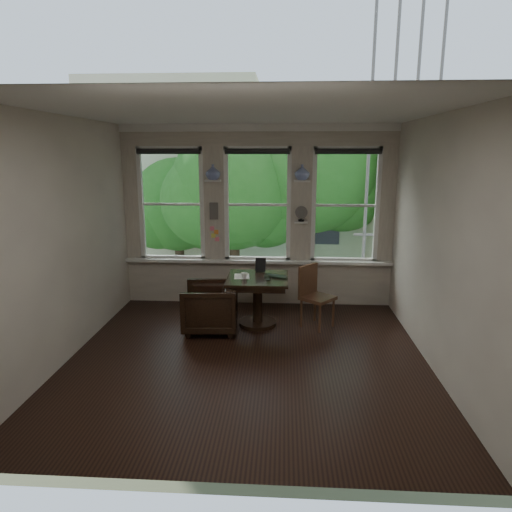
# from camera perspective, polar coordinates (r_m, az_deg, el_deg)

# --- Properties ---
(ground) EXTENTS (4.50, 4.50, 0.00)m
(ground) POSITION_cam_1_polar(r_m,az_deg,el_deg) (5.94, -1.10, -12.64)
(ground) COLOR black
(ground) RESTS_ON ground
(ceiling) EXTENTS (4.50, 4.50, 0.00)m
(ceiling) POSITION_cam_1_polar(r_m,az_deg,el_deg) (5.38, -1.24, 17.57)
(ceiling) COLOR silver
(ceiling) RESTS_ON ground
(wall_back) EXTENTS (4.50, 0.00, 4.50)m
(wall_back) POSITION_cam_1_polar(r_m,az_deg,el_deg) (7.68, 0.20, 4.95)
(wall_back) COLOR beige
(wall_back) RESTS_ON ground
(wall_front) EXTENTS (4.50, 0.00, 4.50)m
(wall_front) POSITION_cam_1_polar(r_m,az_deg,el_deg) (3.30, -4.35, -5.88)
(wall_front) COLOR beige
(wall_front) RESTS_ON ground
(wall_left) EXTENTS (0.00, 4.50, 4.50)m
(wall_left) POSITION_cam_1_polar(r_m,az_deg,el_deg) (6.08, -22.84, 1.82)
(wall_left) COLOR beige
(wall_left) RESTS_ON ground
(wall_right) EXTENTS (0.00, 4.50, 4.50)m
(wall_right) POSITION_cam_1_polar(r_m,az_deg,el_deg) (5.74, 21.83, 1.31)
(wall_right) COLOR beige
(wall_right) RESTS_ON ground
(window_left) EXTENTS (1.10, 0.12, 1.90)m
(window_left) POSITION_cam_1_polar(r_m,az_deg,el_deg) (7.87, -10.46, 6.40)
(window_left) COLOR white
(window_left) RESTS_ON ground
(window_center) EXTENTS (1.10, 0.12, 1.90)m
(window_center) POSITION_cam_1_polar(r_m,az_deg,el_deg) (7.66, 0.20, 6.43)
(window_center) COLOR white
(window_center) RESTS_ON ground
(window_right) EXTENTS (1.10, 0.12, 1.90)m
(window_right) POSITION_cam_1_polar(r_m,az_deg,el_deg) (7.71, 11.09, 6.24)
(window_right) COLOR white
(window_right) RESTS_ON ground
(shelf_left) EXTENTS (0.26, 0.16, 0.03)m
(shelf_left) POSITION_cam_1_polar(r_m,az_deg,el_deg) (7.60, -5.38, 9.35)
(shelf_left) COLOR white
(shelf_left) RESTS_ON ground
(shelf_right) EXTENTS (0.26, 0.16, 0.03)m
(shelf_right) POSITION_cam_1_polar(r_m,az_deg,el_deg) (7.51, 5.76, 9.31)
(shelf_right) COLOR white
(shelf_right) RESTS_ON ground
(intercom) EXTENTS (0.14, 0.06, 0.28)m
(intercom) POSITION_cam_1_polar(r_m,az_deg,el_deg) (7.67, -5.27, 5.64)
(intercom) COLOR #59544F
(intercom) RESTS_ON ground
(sticky_notes) EXTENTS (0.16, 0.01, 0.24)m
(sticky_notes) POSITION_cam_1_polar(r_m,az_deg,el_deg) (7.73, -5.21, 3.07)
(sticky_notes) COLOR pink
(sticky_notes) RESTS_ON ground
(desk_fan) EXTENTS (0.20, 0.20, 0.24)m
(desk_fan) POSITION_cam_1_polar(r_m,az_deg,el_deg) (7.55, 5.67, 4.98)
(desk_fan) COLOR #59544F
(desk_fan) RESTS_ON ground
(vase_left) EXTENTS (0.24, 0.24, 0.25)m
(vase_left) POSITION_cam_1_polar(r_m,az_deg,el_deg) (7.59, -5.41, 10.40)
(vase_left) COLOR silver
(vase_left) RESTS_ON shelf_left
(vase_right) EXTENTS (0.24, 0.24, 0.25)m
(vase_right) POSITION_cam_1_polar(r_m,az_deg,el_deg) (7.51, 5.78, 10.37)
(vase_right) COLOR silver
(vase_right) RESTS_ON shelf_right
(table) EXTENTS (0.90, 0.90, 0.75)m
(table) POSITION_cam_1_polar(r_m,az_deg,el_deg) (6.86, 0.20, -5.68)
(table) COLOR black
(table) RESTS_ON ground
(armchair_left) EXTENTS (0.83, 0.81, 0.71)m
(armchair_left) POSITION_cam_1_polar(r_m,az_deg,el_deg) (6.69, -5.79, -6.42)
(armchair_left) COLOR black
(armchair_left) RESTS_ON ground
(cushion_red) EXTENTS (0.45, 0.45, 0.06)m
(cushion_red) POSITION_cam_1_polar(r_m,az_deg,el_deg) (6.66, -5.81, -5.65)
(cushion_red) COLOR maroon
(cushion_red) RESTS_ON armchair_left
(side_chair_right) EXTENTS (0.59, 0.59, 0.92)m
(side_chair_right) POSITION_cam_1_polar(r_m,az_deg,el_deg) (6.83, 7.72, -5.14)
(side_chair_right) COLOR #49271A
(side_chair_right) RESTS_ON ground
(laptop) EXTENTS (0.39, 0.34, 0.03)m
(laptop) POSITION_cam_1_polar(r_m,az_deg,el_deg) (6.71, 2.44, -2.67)
(laptop) COLOR black
(laptop) RESTS_ON table
(mug) EXTENTS (0.12, 0.12, 0.09)m
(mug) POSITION_cam_1_polar(r_m,az_deg,el_deg) (6.67, -1.48, -2.47)
(mug) COLOR white
(mug) RESTS_ON table
(drinking_glass) EXTENTS (0.12, 0.12, 0.09)m
(drinking_glass) POSITION_cam_1_polar(r_m,az_deg,el_deg) (6.58, 1.46, -2.68)
(drinking_glass) COLOR white
(drinking_glass) RESTS_ON table
(tablet) EXTENTS (0.17, 0.09, 0.22)m
(tablet) POSITION_cam_1_polar(r_m,az_deg,el_deg) (7.02, 0.57, -1.14)
(tablet) COLOR black
(tablet) RESTS_ON table
(papers) EXTENTS (0.25, 0.32, 0.00)m
(papers) POSITION_cam_1_polar(r_m,az_deg,el_deg) (6.80, -1.78, -2.55)
(papers) COLOR silver
(papers) RESTS_ON table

